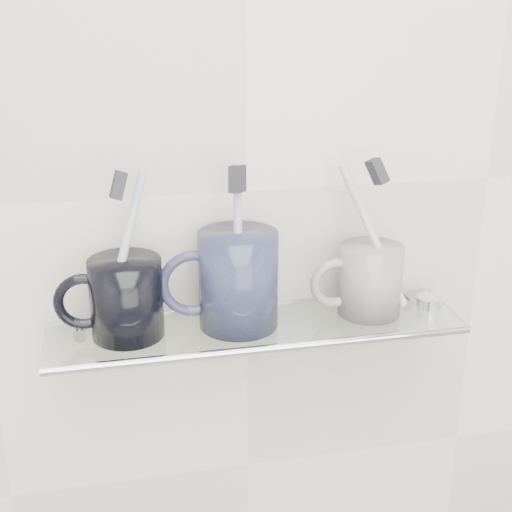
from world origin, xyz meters
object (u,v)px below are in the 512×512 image
object	(u,v)px
shelf_glass	(257,327)
mug_right	(370,280)
mug_center	(238,280)
mug_left	(126,298)

from	to	relation	value
shelf_glass	mug_right	world-z (taller)	mug_right
mug_center	mug_right	xyz separation A→B (m)	(0.17, 0.00, -0.01)
mug_center	mug_right	world-z (taller)	mug_center
mug_left	shelf_glass	bearing A→B (deg)	-22.22
shelf_glass	mug_right	distance (m)	0.15
shelf_glass	mug_left	bearing A→B (deg)	178.12
mug_left	mug_center	xyz separation A→B (m)	(0.13, 0.00, 0.01)
shelf_glass	mug_center	xyz separation A→B (m)	(-0.02, 0.00, 0.06)
mug_left	mug_center	size ratio (longest dim) A/B	0.80
mug_left	mug_right	xyz separation A→B (m)	(0.30, 0.00, -0.00)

